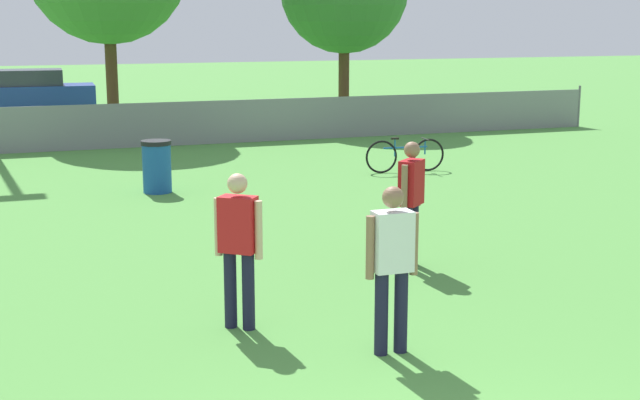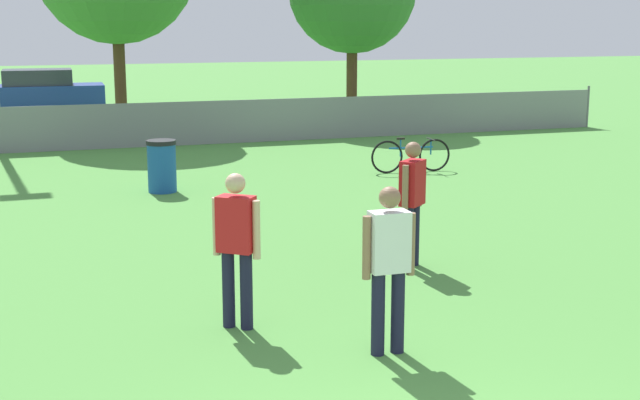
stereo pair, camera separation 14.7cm
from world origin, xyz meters
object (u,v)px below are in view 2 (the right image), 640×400
at_px(player_receiver_white, 389,260).
at_px(parked_car_blue, 38,91).
at_px(player_defender_red, 236,241).
at_px(frisbee_disc, 384,235).
at_px(trash_bin, 162,166).
at_px(bicycle_sideline, 411,155).
at_px(player_thrower_red, 412,196).

height_order(player_receiver_white, parked_car_blue, player_receiver_white).
distance_m(player_defender_red, frisbee_disc, 4.43).
relative_size(frisbee_disc, trash_bin, 0.26).
bearing_deg(trash_bin, player_receiver_white, -85.10).
height_order(player_defender_red, parked_car_blue, player_defender_red).
distance_m(frisbee_disc, parked_car_blue, 20.92).
xyz_separation_m(player_defender_red, bicycle_sideline, (5.66, 8.11, -0.57)).
distance_m(player_thrower_red, parked_car_blue, 22.44).
bearing_deg(parked_car_blue, trash_bin, -81.73).
height_order(bicycle_sideline, parked_car_blue, parked_car_blue).
height_order(player_thrower_red, player_receiver_white, same).
relative_size(player_thrower_red, parked_car_blue, 0.37).
relative_size(player_receiver_white, frisbee_disc, 6.49).
bearing_deg(player_defender_red, bicycle_sideline, 94.04).
distance_m(player_receiver_white, trash_bin, 8.86).
height_order(player_receiver_white, frisbee_disc, player_receiver_white).
distance_m(player_thrower_red, bicycle_sideline, 7.25).
bearing_deg(bicycle_sideline, player_defender_red, -120.83).
height_order(player_defender_red, frisbee_disc, player_defender_red).
bearing_deg(player_receiver_white, frisbee_disc, 68.03).
relative_size(player_defender_red, frisbee_disc, 6.49).
bearing_deg(player_thrower_red, player_receiver_white, -161.03).
xyz_separation_m(player_thrower_red, bicycle_sideline, (3.00, 6.57, -0.57)).
bearing_deg(trash_bin, bicycle_sideline, 5.06).
bearing_deg(trash_bin, frisbee_disc, -60.51).
relative_size(player_defender_red, player_receiver_white, 1.00).
distance_m(frisbee_disc, bicycle_sideline, 5.65).
bearing_deg(player_receiver_white, bicycle_sideline, 64.76).
relative_size(bicycle_sideline, trash_bin, 1.80).
bearing_deg(trash_bin, player_thrower_red, -69.92).
relative_size(player_defender_red, bicycle_sideline, 0.94).
xyz_separation_m(player_receiver_white, parked_car_blue, (-2.48, 24.79, -0.24)).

